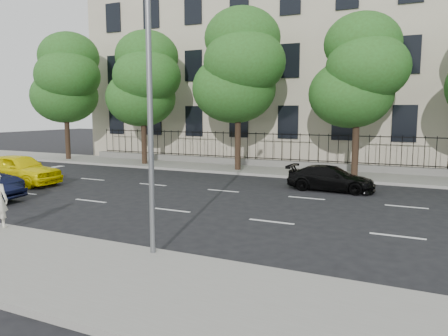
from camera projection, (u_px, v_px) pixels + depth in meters
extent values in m
plane|color=black|center=(131.00, 226.00, 14.32)|extent=(120.00, 120.00, 0.00)
cube|color=gray|center=(29.00, 261.00, 10.73)|extent=(60.00, 4.00, 0.15)
cube|color=gray|center=(273.00, 171.00, 26.82)|extent=(60.00, 4.00, 0.15)
cube|color=beige|center=(313.00, 42.00, 33.70)|extent=(34.00, 12.00, 18.00)
cube|color=slate|center=(281.00, 164.00, 28.30)|extent=(30.00, 0.50, 0.40)
cube|color=black|center=(282.00, 159.00, 28.26)|extent=(28.80, 0.05, 0.05)
cube|color=black|center=(282.00, 134.00, 28.05)|extent=(28.80, 0.05, 0.05)
cylinder|color=slate|center=(150.00, 94.00, 10.65)|extent=(0.14, 0.14, 8.00)
cylinder|color=#382619|center=(68.00, 138.00, 32.76)|extent=(0.36, 0.36, 3.15)
ellipsoid|color=#2A521B|center=(65.00, 96.00, 32.80)|extent=(4.94, 4.94, 4.06)
ellipsoid|color=#2A521B|center=(68.00, 76.00, 31.78)|extent=(4.68, 4.68, 3.85)
ellipsoid|color=#2A521B|center=(69.00, 57.00, 32.30)|extent=(4.42, 4.42, 3.64)
cylinder|color=#382619|center=(144.00, 142.00, 29.77)|extent=(0.36, 0.36, 2.97)
ellipsoid|color=#2A521B|center=(141.00, 98.00, 29.82)|extent=(4.75, 4.75, 3.90)
ellipsoid|color=#2A521B|center=(147.00, 76.00, 28.81)|extent=(4.50, 4.50, 3.70)
ellipsoid|color=#2A521B|center=(147.00, 57.00, 29.34)|extent=(4.25, 4.25, 3.50)
cylinder|color=#382619|center=(238.00, 143.00, 26.74)|extent=(0.36, 0.36, 3.32)
ellipsoid|color=#2A521B|center=(234.00, 89.00, 26.75)|extent=(5.13, 5.13, 4.21)
ellipsoid|color=#2A521B|center=(245.00, 62.00, 25.72)|extent=(4.86, 4.86, 4.00)
ellipsoid|color=#2A521B|center=(242.00, 39.00, 26.24)|extent=(4.59, 4.59, 3.78)
cylinder|color=#382619|center=(355.00, 149.00, 23.74)|extent=(0.36, 0.36, 3.08)
ellipsoid|color=#2A521B|center=(351.00, 94.00, 23.80)|extent=(4.56, 4.56, 3.74)
ellipsoid|color=#2A521B|center=(368.00, 68.00, 22.79)|extent=(4.32, 4.32, 3.55)
ellipsoid|color=#2A521B|center=(363.00, 44.00, 23.33)|extent=(4.08, 4.08, 3.36)
imported|color=#FFEB01|center=(19.00, 169.00, 22.24)|extent=(4.70, 2.01, 1.58)
imported|color=black|center=(331.00, 178.00, 20.55)|extent=(4.12, 1.76, 1.18)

